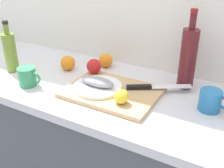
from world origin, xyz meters
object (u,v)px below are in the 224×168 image
cutting_board (112,92)px  chef_knife (151,87)px  white_plate (98,87)px  fish_fillet (98,82)px  lemon_0 (121,97)px  orange_0 (68,63)px  olive_oil_bottle (10,52)px  coffee_mug_0 (211,101)px  wine_bottle (188,58)px  coffee_mug_2 (28,77)px

cutting_board → chef_knife: 0.17m
white_plate → fish_fillet: 0.03m
lemon_0 → orange_0: lemon_0 is taller
white_plate → olive_oil_bottle: 0.52m
cutting_board → olive_oil_bottle: olive_oil_bottle is taller
coffee_mug_0 → fish_fillet: bearing=-168.6°
cutting_board → orange_0: bearing=160.2°
olive_oil_bottle → orange_0: size_ratio=3.46×
wine_bottle → coffee_mug_0: bearing=-46.4°
cutting_board → white_plate: white_plate is taller
olive_oil_bottle → coffee_mug_0: 0.99m
chef_knife → coffee_mug_0: bearing=-35.6°
fish_fillet → coffee_mug_0: size_ratio=1.27×
cutting_board → white_plate: size_ratio=1.86×
fish_fillet → orange_0: size_ratio=2.12×
white_plate → orange_0: orange_0 is taller
lemon_0 → wine_bottle: wine_bottle is taller
white_plate → wine_bottle: wine_bottle is taller
cutting_board → fish_fillet: fish_fillet is taller
chef_knife → coffee_mug_0: coffee_mug_0 is taller
orange_0 → lemon_0: bearing=-25.4°
olive_oil_bottle → orange_0: olive_oil_bottle is taller
olive_oil_bottle → wine_bottle: (0.83, 0.26, 0.04)m
fish_fillet → chef_knife: fish_fillet is taller
chef_knife → wine_bottle: 0.21m
lemon_0 → olive_oil_bottle: (-0.66, 0.05, 0.06)m
white_plate → fish_fillet: fish_fillet is taller
white_plate → olive_oil_bottle: size_ratio=0.82×
fish_fillet → lemon_0: size_ratio=2.70×
white_plate → fish_fillet: (0.00, 0.00, 0.03)m
coffee_mug_0 → orange_0: 0.74m
white_plate → cutting_board: bearing=14.4°
cutting_board → lemon_0: bearing=-42.4°
olive_oil_bottle → wine_bottle: wine_bottle is taller
cutting_board → olive_oil_bottle: 0.58m
chef_knife → orange_0: size_ratio=3.44×
cutting_board → fish_fillet: 0.08m
coffee_mug_0 → olive_oil_bottle: bearing=-173.6°
cutting_board → lemon_0: (0.09, -0.08, 0.04)m
lemon_0 → olive_oil_bottle: 0.66m
coffee_mug_0 → cutting_board: bearing=-169.1°
white_plate → coffee_mug_0: size_ratio=1.70×
white_plate → orange_0: (-0.27, 0.14, 0.01)m
white_plate → coffee_mug_2: bearing=-162.8°
chef_knife → olive_oil_bottle: 0.73m
white_plate → coffee_mug_0: 0.48m
olive_oil_bottle → coffee_mug_2: size_ratio=2.14×
cutting_board → olive_oil_bottle: (-0.57, -0.03, 0.10)m
white_plate → orange_0: bearing=153.1°
orange_0 → wine_bottle: bearing=10.7°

